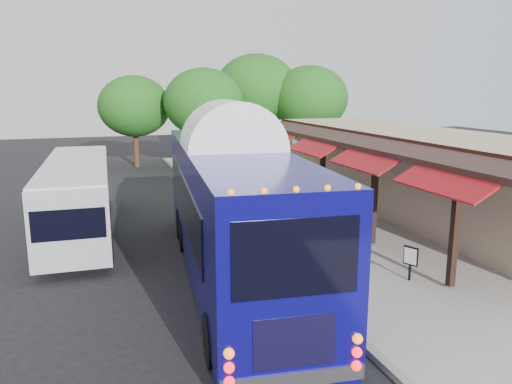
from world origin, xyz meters
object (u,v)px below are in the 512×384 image
object	(u,v)px
ped_b	(250,186)
ped_c	(296,231)
city_bus	(78,194)
ped_a	(258,210)
coach_bus	(232,203)
ped_d	(297,190)
sign_board	(411,258)

from	to	relation	value
ped_b	ped_c	world-z (taller)	ped_b
city_bus	ped_a	distance (m)	6.88
city_bus	coach_bus	bearing A→B (deg)	-52.52
ped_b	ped_d	world-z (taller)	ped_b
ped_a	sign_board	world-z (taller)	ped_a
city_bus	ped_b	size ratio (longest dim) A/B	5.42
city_bus	sign_board	world-z (taller)	city_bus
ped_a	city_bus	bearing A→B (deg)	151.92
ped_c	city_bus	bearing A→B (deg)	-65.45
ped_b	coach_bus	bearing A→B (deg)	63.25
city_bus	ped_c	size ratio (longest dim) A/B	6.79
coach_bus	city_bus	xyz separation A→B (m)	(-4.38, 6.06, -0.66)
city_bus	sign_board	size ratio (longest dim) A/B	10.48
coach_bus	ped_c	xyz separation A→B (m)	(2.39, 0.81, -1.28)
coach_bus	ped_b	xyz separation A→B (m)	(2.92, 7.44, -1.09)
ped_d	ped_c	bearing A→B (deg)	79.38
ped_b	sign_board	distance (m)	9.95
ped_b	ped_c	distance (m)	6.66
ped_a	sign_board	xyz separation A→B (m)	(2.46, -6.06, -0.14)
ped_b	ped_c	size ratio (longest dim) A/B	1.25
ped_a	ped_c	size ratio (longest dim) A/B	1.06
coach_bus	city_bus	bearing A→B (deg)	131.74
ped_b	ped_d	distance (m)	2.15
ped_b	ped_d	xyz separation A→B (m)	(1.93, -0.94, -0.10)
city_bus	ped_c	bearing A→B (deg)	-36.18
ped_a	coach_bus	bearing A→B (deg)	-126.87
city_bus	sign_board	distance (m)	12.28
ped_a	ped_d	world-z (taller)	ped_d
ped_b	ped_d	size ratio (longest dim) A/B	1.12
ped_d	city_bus	bearing A→B (deg)	15.41
city_bus	ped_d	xyz separation A→B (m)	(9.23, 0.43, -0.53)
coach_bus	ped_d	bearing A→B (deg)	59.15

